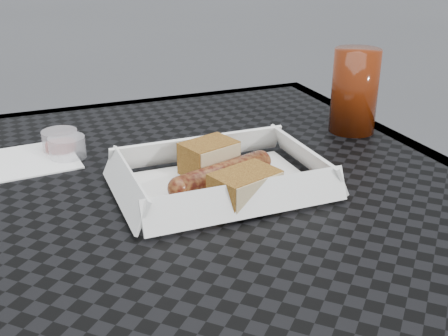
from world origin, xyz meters
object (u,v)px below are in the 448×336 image
Objects in this scene: bratwurst at (222,174)px; drink_glass at (355,91)px; patio_table at (166,247)px; food_tray at (221,186)px.

drink_glass reaches higher than bratwurst.
drink_glass is (0.26, 0.12, 0.05)m from bratwurst.
patio_table is at bearing 170.45° from bratwurst.
patio_table is 5.38× the size of bratwurst.
food_tray is 1.48× the size of bratwurst.
food_tray is 1.72× the size of drink_glass.
bratwurst is at bearing -9.55° from patio_table.
bratwurst is (0.00, -0.00, 0.02)m from food_tray.
food_tray is at bearing -156.24° from drink_glass.
drink_glass is (0.34, 0.11, 0.14)m from patio_table.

